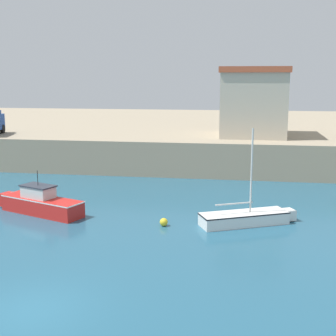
% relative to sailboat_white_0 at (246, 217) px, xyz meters
% --- Properties ---
extents(ground_plane, '(200.00, 200.00, 0.00)m').
position_rel_sailboat_white_0_xyz_m(ground_plane, '(-7.49, -11.17, -0.40)').
color(ground_plane, '#235670').
extents(quay_seawall, '(120.00, 40.00, 2.91)m').
position_rel_sailboat_white_0_xyz_m(quay_seawall, '(-7.49, 31.51, 1.06)').
color(quay_seawall, gray).
rests_on(quay_seawall, ground).
extents(sailboat_white_0, '(5.51, 3.41, 5.37)m').
position_rel_sailboat_white_0_xyz_m(sailboat_white_0, '(0.00, 0.00, 0.00)').
color(sailboat_white_0, white).
rests_on(sailboat_white_0, ground).
extents(motorboat_red_1, '(6.10, 3.42, 2.63)m').
position_rel_sailboat_white_0_xyz_m(motorboat_red_1, '(-12.26, 0.24, 0.25)').
color(motorboat_red_1, red).
rests_on(motorboat_red_1, ground).
extents(mooring_buoy, '(0.45, 0.45, 0.45)m').
position_rel_sailboat_white_0_xyz_m(mooring_buoy, '(-4.49, -1.03, -0.18)').
color(mooring_buoy, yellow).
rests_on(mooring_buoy, ground).
extents(harbor_shed_mid_row, '(5.92, 6.78, 6.08)m').
position_rel_sailboat_white_0_xyz_m(harbor_shed_mid_row, '(0.51, 17.44, 5.57)').
color(harbor_shed_mid_row, '#BCB29E').
rests_on(harbor_shed_mid_row, quay_seawall).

